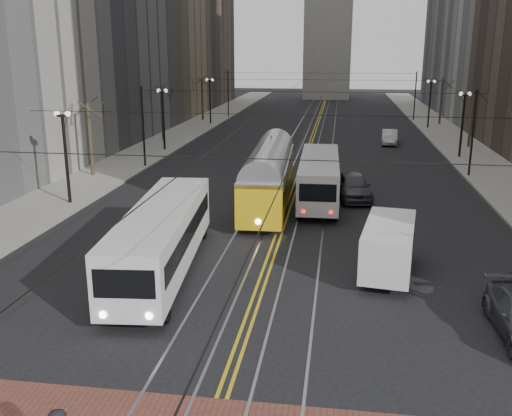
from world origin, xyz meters
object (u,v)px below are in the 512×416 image
(streetcar, at_px, (269,181))
(rear_bus, at_px, (319,180))
(cargo_van, at_px, (388,249))
(transit_bus, at_px, (162,241))
(sedan_grey, at_px, (353,186))
(sedan_silver, at_px, (390,137))

(streetcar, height_order, rear_bus, streetcar)
(rear_bus, relative_size, cargo_van, 2.10)
(transit_bus, distance_m, sedan_grey, 16.47)
(cargo_van, relative_size, sedan_grey, 1.03)
(transit_bus, xyz_separation_m, sedan_grey, (8.42, 14.13, -0.62))
(sedan_grey, xyz_separation_m, sedan_silver, (4.09, 23.15, -0.13))
(sedan_grey, height_order, sedan_silver, sedan_grey)
(cargo_van, bearing_deg, rear_bus, 114.43)
(streetcar, distance_m, rear_bus, 3.39)
(cargo_van, xyz_separation_m, sedan_grey, (-1.27, 12.89, -0.29))
(sedan_grey, bearing_deg, streetcar, -164.23)
(transit_bus, bearing_deg, sedan_grey, 53.98)
(cargo_van, xyz_separation_m, sedan_silver, (2.82, 36.04, -0.42))
(sedan_silver, bearing_deg, rear_bus, -100.14)
(sedan_grey, bearing_deg, sedan_silver, 71.69)
(rear_bus, xyz_separation_m, sedan_grey, (2.20, 0.87, -0.57))
(cargo_van, distance_m, sedan_silver, 36.15)
(cargo_van, height_order, sedan_grey, cargo_van)
(streetcar, relative_size, rear_bus, 1.20)
(rear_bus, bearing_deg, sedan_silver, 73.97)
(sedan_silver, bearing_deg, streetcar, -105.59)
(cargo_van, bearing_deg, sedan_silver, 93.86)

